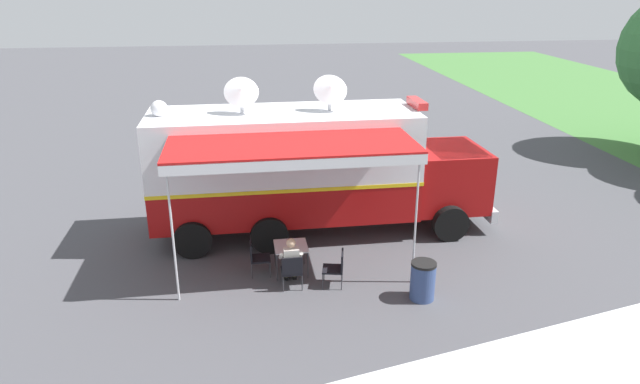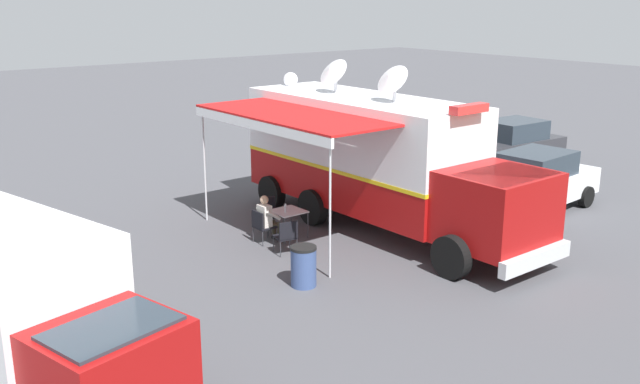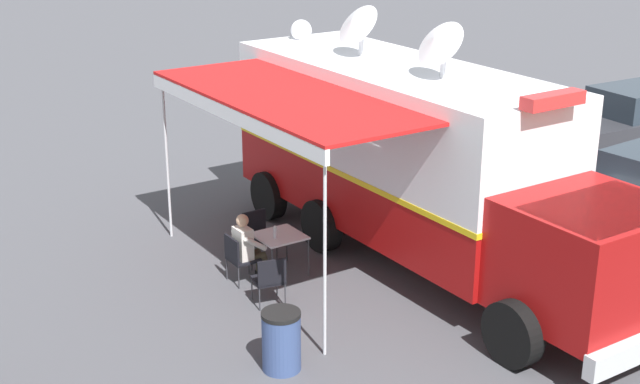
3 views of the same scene
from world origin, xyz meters
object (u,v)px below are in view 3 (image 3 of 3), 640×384
object	(u,v)px
command_truck	(418,159)
water_bottle	(275,232)
folding_chair_at_table	(238,255)
folding_chair_beside_table	(257,231)
seated_responder	(248,246)
car_behind_truck	(633,122)
trash_bin	(281,341)
folding_chair_spare_by_truck	(270,277)
folding_table	(279,238)

from	to	relation	value
command_truck	water_bottle	size ratio (longest dim) A/B	42.54
command_truck	folding_chair_at_table	distance (m)	3.62
folding_chair_beside_table	seated_responder	size ratio (longest dim) A/B	0.70
seated_responder	car_behind_truck	world-z (taller)	car_behind_truck
water_bottle	folding_chair_at_table	size ratio (longest dim) A/B	0.26
command_truck	trash_bin	distance (m)	4.76
trash_bin	seated_responder	bearing A→B (deg)	-109.03
command_truck	water_bottle	world-z (taller)	command_truck
water_bottle	car_behind_truck	xyz separation A→B (m)	(-11.12, -1.42, 0.05)
command_truck	folding_chair_spare_by_truck	bearing A→B (deg)	4.09
folding_chair_beside_table	trash_bin	size ratio (longest dim) A/B	0.96
seated_responder	car_behind_truck	distance (m)	11.68
folding_chair_at_table	trash_bin	xyz separation A→B (m)	(0.81, 2.89, -0.06)
command_truck	car_behind_truck	size ratio (longest dim) A/B	2.23
water_bottle	folding_chair_spare_by_truck	distance (m)	1.19
folding_chair_spare_by_truck	trash_bin	world-z (taller)	trash_bin
water_bottle	seated_responder	xyz separation A→B (m)	(0.48, -0.12, -0.18)
folding_table	seated_responder	xyz separation A→B (m)	(0.61, -0.05, -0.02)
folding_chair_spare_by_truck	folding_chair_at_table	bearing A→B (deg)	-88.40
water_bottle	seated_responder	world-z (taller)	seated_responder
folding_chair_beside_table	folding_table	bearing A→B (deg)	89.03
folding_chair_beside_table	folding_chair_spare_by_truck	xyz separation A→B (m)	(0.78, 1.87, 0.00)
folding_chair_at_table	trash_bin	distance (m)	3.00
water_bottle	seated_responder	size ratio (longest dim) A/B	0.18
folding_chair_spare_by_truck	seated_responder	size ratio (longest dim) A/B	0.70
car_behind_truck	trash_bin	bearing A→B (deg)	18.40
command_truck	folding_chair_beside_table	world-z (taller)	command_truck
water_bottle	folding_chair_at_table	xyz separation A→B (m)	(0.67, -0.12, -0.32)
folding_chair_at_table	water_bottle	bearing A→B (deg)	170.28
folding_chair_spare_by_truck	trash_bin	xyz separation A→B (m)	(0.84, 1.82, -0.06)
water_bottle	folding_chair_at_table	world-z (taller)	water_bottle
command_truck	seated_responder	xyz separation A→B (m)	(3.03, -0.84, -1.30)
folding_table	seated_responder	size ratio (longest dim) A/B	0.65
folding_chair_at_table	folding_chair_beside_table	distance (m)	1.15
folding_chair_beside_table	water_bottle	bearing A→B (deg)	81.34
command_truck	seated_responder	distance (m)	3.40
car_behind_truck	folding_table	bearing A→B (deg)	7.00
folding_chair_at_table	seated_responder	bearing A→B (deg)	-179.03
seated_responder	folding_chair_at_table	bearing A→B (deg)	0.97
command_truck	seated_responder	world-z (taller)	command_truck
folding_table	trash_bin	bearing A→B (deg)	60.52
folding_table	trash_bin	world-z (taller)	trash_bin
seated_responder	trash_bin	xyz separation A→B (m)	(1.00, 2.89, -0.20)
folding_chair_beside_table	trash_bin	bearing A→B (deg)	66.29
folding_table	folding_chair_spare_by_truck	distance (m)	1.29
folding_table	water_bottle	bearing A→B (deg)	29.91
command_truck	folding_chair_at_table	size ratio (longest dim) A/B	10.95
seated_responder	water_bottle	bearing A→B (deg)	166.25
command_truck	folding_chair_at_table	world-z (taller)	command_truck
folding_table	folding_chair_at_table	bearing A→B (deg)	-3.07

